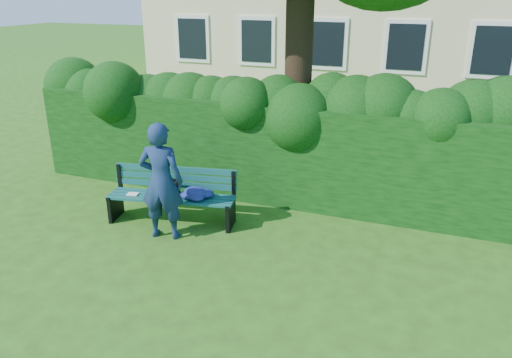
% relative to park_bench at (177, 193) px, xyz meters
% --- Properties ---
extents(ground, '(80.00, 80.00, 0.00)m').
position_rel_park_bench_xyz_m(ground, '(1.40, -0.58, -0.51)').
color(ground, '#2C4D16').
rests_on(ground, ground).
extents(hedge, '(10.00, 1.00, 1.80)m').
position_rel_park_bench_xyz_m(hedge, '(1.40, 1.62, 0.39)').
color(hedge, black).
rests_on(hedge, ground).
extents(park_bench, '(2.16, 0.95, 0.89)m').
position_rel_park_bench_xyz_m(park_bench, '(0.00, 0.00, 0.00)').
color(park_bench, '#0D3F42').
rests_on(park_bench, ground).
extents(man_reading, '(0.75, 0.57, 1.85)m').
position_rel_park_bench_xyz_m(man_reading, '(0.07, -0.54, 0.42)').
color(man_reading, navy).
rests_on(man_reading, ground).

